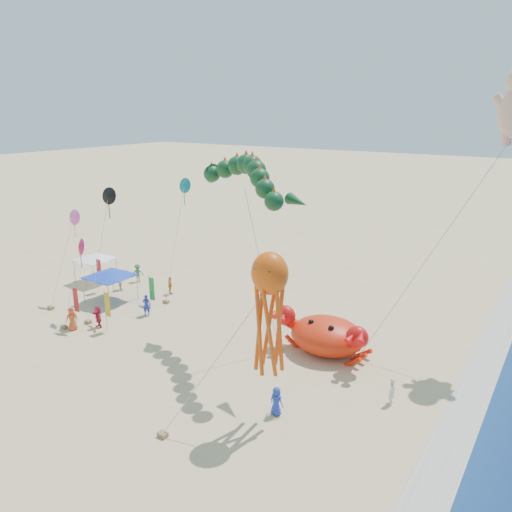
{
  "coord_description": "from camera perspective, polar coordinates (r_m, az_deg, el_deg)",
  "views": [
    {
      "loc": [
        15.47,
        -24.6,
        15.97
      ],
      "look_at": [
        -2.0,
        2.0,
        6.5
      ],
      "focal_mm": 35.0,
      "sensor_mm": 36.0,
      "label": 1
    }
  ],
  "objects": [
    {
      "name": "ground",
      "position": [
        33.16,
        1.01,
        -12.22
      ],
      "size": [
        320.0,
        320.0,
        0.0
      ],
      "primitive_type": "plane",
      "color": "#D1B784",
      "rests_on": "ground"
    },
    {
      "name": "canopy_blue",
      "position": [
        44.11,
        -16.39,
        -1.98
      ],
      "size": [
        3.74,
        3.74,
        2.71
      ],
      "color": "gray",
      "rests_on": "ground"
    },
    {
      "name": "crab_inflatable",
      "position": [
        34.29,
        8.04,
        -8.88
      ],
      "size": [
        6.89,
        4.64,
        3.02
      ],
      "color": "red",
      "rests_on": "ground"
    },
    {
      "name": "beachgoers",
      "position": [
        40.94,
        -12.9,
        -5.54
      ],
      "size": [
        27.99,
        12.16,
        1.77
      ],
      "color": "#1D36AE",
      "rests_on": "ground"
    },
    {
      "name": "feather_flags",
      "position": [
        41.44,
        -16.5,
        -3.82
      ],
      "size": [
        8.04,
        5.9,
        3.2
      ],
      "color": "gray",
      "rests_on": "ground"
    },
    {
      "name": "octopus_kite",
      "position": [
        24.92,
        1.51,
        -5.48
      ],
      "size": [
        4.86,
        5.27,
        9.3
      ],
      "color": "#E64F0C",
      "rests_on": "ground"
    },
    {
      "name": "dragon_kite",
      "position": [
        31.8,
        -1.54,
        8.52
      ],
      "size": [
        10.92,
        6.2,
        12.73
      ],
      "color": "#0F381A",
      "rests_on": "ground"
    },
    {
      "name": "canopy_white",
      "position": [
        49.48,
        -17.98,
        -0.13
      ],
      "size": [
        3.28,
        3.28,
        2.71
      ],
      "color": "gray",
      "rests_on": "ground"
    },
    {
      "name": "small_kites",
      "position": [
        41.42,
        -16.28,
        3.76
      ],
      "size": [
        8.44,
        11.86,
        10.37
      ],
      "color": "#0A6E77",
      "rests_on": "ground"
    },
    {
      "name": "foam_strip",
      "position": [
        29.53,
        22.12,
        -17.53
      ],
      "size": [
        320.0,
        320.0,
        0.0
      ],
      "primitive_type": "plane",
      "color": "silver",
      "rests_on": "ground"
    }
  ]
}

